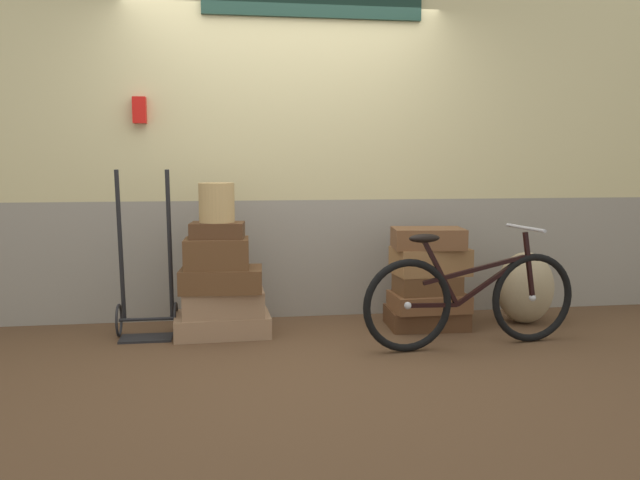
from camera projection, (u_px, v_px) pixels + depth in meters
The scene contains 16 objects.
ground at pixel (297, 346), 4.58m from camera, with size 10.17×5.20×0.06m, color #513823.
station_building at pixel (287, 150), 5.24m from camera, with size 8.17×0.74×2.73m.
suitcase_0 at pixel (222, 324), 4.76m from camera, with size 0.69×0.45×0.15m, color #937051.
suitcase_1 at pixel (224, 302), 4.71m from camera, with size 0.59×0.37×0.19m, color #937051.
suitcase_2 at pixel (221, 279), 4.66m from camera, with size 0.59×0.38×0.17m, color brown.
suitcase_3 at pixel (217, 253), 4.63m from camera, with size 0.46×0.32×0.22m, color brown.
suitcase_4 at pixel (217, 230), 4.62m from camera, with size 0.38×0.26×0.11m, color #4C2D19.
suitcase_5 at pixel (426, 318), 4.98m from camera, with size 0.59×0.43×0.14m, color #4C2D19.
suitcase_6 at pixel (429, 302), 4.92m from camera, with size 0.57×0.39×0.13m, color brown.
suitcase_7 at pixel (427, 284), 4.90m from camera, with size 0.47×0.30×0.14m, color brown.
suitcase_8 at pixel (430, 261), 4.91m from camera, with size 0.55×0.36×0.20m, color olive.
suitcase_9 at pixel (428, 238), 4.87m from camera, with size 0.53×0.35×0.15m, color brown.
wicker_basket at pixel (217, 203), 4.62m from camera, with size 0.26×0.26×0.28m, color tan.
luggage_trolley at pixel (146, 296), 4.68m from camera, with size 0.43×0.34×1.22m.
burlap_sack at pixel (525, 288), 5.08m from camera, with size 0.45×0.38×0.57m, color #9E8966.
bicycle at pixel (471, 298), 4.41m from camera, with size 1.58×0.46×0.83m.
Camera 1 is at (-0.49, -4.43, 1.27)m, focal length 36.02 mm.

